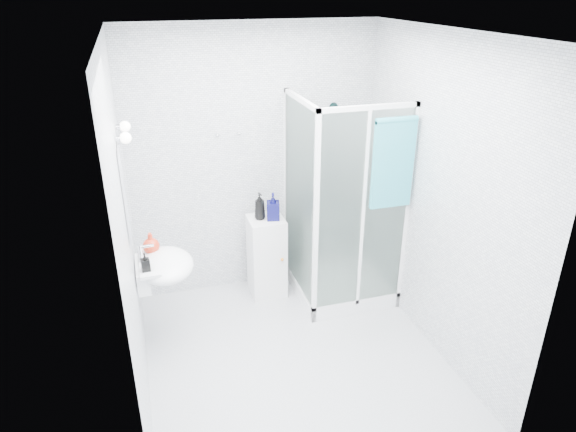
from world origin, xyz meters
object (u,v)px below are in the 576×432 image
object	(u,v)px
shower_enclosure	(336,257)
storage_cabinet	(267,256)
soap_dispenser_black	(145,262)
wall_basin	(162,266)
shampoo_bottle_b	(273,206)
hand_towel	(393,161)
shampoo_bottle_a	(260,206)
soap_dispenser_orange	(151,243)

from	to	relation	value
shower_enclosure	storage_cabinet	bearing A→B (deg)	156.76
shower_enclosure	soap_dispenser_black	xyz separation A→B (m)	(-1.78, -0.47, 0.49)
shower_enclosure	wall_basin	xyz separation A→B (m)	(-1.66, -0.32, 0.35)
shower_enclosure	soap_dispenser_black	distance (m)	1.90
wall_basin	shampoo_bottle_b	size ratio (longest dim) A/B	2.13
hand_towel	shampoo_bottle_a	bearing A→B (deg)	145.36
shower_enclosure	hand_towel	xyz separation A→B (m)	(0.31, -0.40, 1.08)
shampoo_bottle_a	shampoo_bottle_b	distance (m)	0.13
shampoo_bottle_b	soap_dispenser_black	distance (m)	1.41
storage_cabinet	hand_towel	xyz separation A→B (m)	(0.94, -0.67, 1.12)
shower_enclosure	soap_dispenser_orange	xyz separation A→B (m)	(-1.72, -0.18, 0.50)
shampoo_bottle_b	soap_dispenser_orange	world-z (taller)	shampoo_bottle_b
hand_towel	soap_dispenser_black	distance (m)	2.17
hand_towel	shampoo_bottle_b	world-z (taller)	hand_towel
shower_enclosure	shampoo_bottle_a	xyz separation A→B (m)	(-0.69, 0.29, 0.51)
wall_basin	shampoo_bottle_a	bearing A→B (deg)	31.88
shampoo_bottle_b	soap_dispenser_orange	size ratio (longest dim) A/B	1.49
shampoo_bottle_a	soap_dispenser_black	bearing A→B (deg)	-145.46
hand_towel	soap_dispenser_black	size ratio (longest dim) A/B	5.46
hand_towel	soap_dispenser_black	world-z (taller)	hand_towel
shower_enclosure	shampoo_bottle_a	bearing A→B (deg)	157.45
shower_enclosure	soap_dispenser_orange	bearing A→B (deg)	-174.02
wall_basin	shampoo_bottle_b	bearing A→B (deg)	27.33
storage_cabinet	soap_dispenser_black	world-z (taller)	soap_dispenser_black
shampoo_bottle_a	soap_dispenser_black	xyz separation A→B (m)	(-1.09, -0.75, -0.02)
soap_dispenser_black	shampoo_bottle_b	bearing A→B (deg)	30.43
soap_dispenser_black	shower_enclosure	bearing A→B (deg)	14.67
shampoo_bottle_a	soap_dispenser_orange	distance (m)	1.13
wall_basin	storage_cabinet	world-z (taller)	wall_basin
storage_cabinet	soap_dispenser_black	bearing A→B (deg)	-147.22
shampoo_bottle_a	soap_dispenser_orange	bearing A→B (deg)	-155.71
soap_dispenser_black	soap_dispenser_orange	bearing A→B (deg)	78.33
hand_towel	shampoo_bottle_b	bearing A→B (deg)	143.47
storage_cabinet	wall_basin	bearing A→B (deg)	-150.08
hand_towel	shampoo_bottle_a	xyz separation A→B (m)	(-0.99, 0.69, -0.57)
shampoo_bottle_a	soap_dispenser_black	distance (m)	1.32
wall_basin	shampoo_bottle_b	xyz separation A→B (m)	(1.09, 0.56, 0.16)
hand_towel	shampoo_bottle_a	size ratio (longest dim) A/B	2.97
soap_dispenser_orange	hand_towel	bearing A→B (deg)	-6.22
storage_cabinet	shampoo_bottle_a	bearing A→B (deg)	165.77
shower_enclosure	shampoo_bottle_b	world-z (taller)	shower_enclosure
soap_dispenser_black	hand_towel	bearing A→B (deg)	1.77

